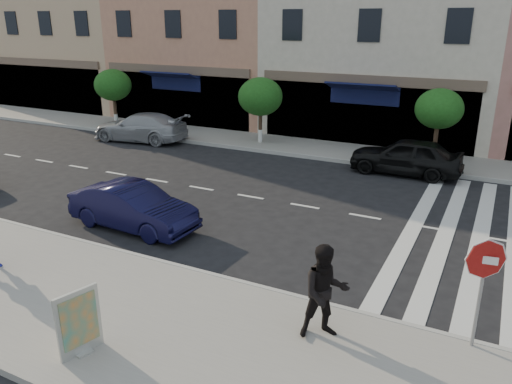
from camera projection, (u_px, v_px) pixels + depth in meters
The scene contains 14 objects.
ground at pixel (248, 255), 12.93m from camera, with size 120.00×120.00×0.00m, color black.
sidewalk_near at pixel (159, 329), 9.74m from camera, with size 60.00×4.50×0.15m, color gray.
sidewalk_far at pixel (363, 154), 22.16m from camera, with size 60.00×3.00×0.15m, color gray.
building_west_far at pixel (81, 15), 34.63m from camera, with size 12.00×9.00×12.00m, color tan.
building_centre at pixel (392, 24), 25.63m from camera, with size 11.00×9.00×11.00m, color beige.
street_tree_wa at pixel (113, 85), 27.22m from camera, with size 2.00×2.00×3.05m.
street_tree_wb at pixel (260, 97), 23.39m from camera, with size 2.10×2.10×3.06m.
street_tree_c at pixel (439, 109), 19.96m from camera, with size 1.90×1.90×3.04m.
stop_sign at pixel (484, 269), 8.60m from camera, with size 0.75×0.15×2.14m.
walker at pixel (325, 292), 9.13m from camera, with size 0.90×0.70×1.85m, color black.
poster_board at pixel (79, 324), 8.73m from camera, with size 0.36×0.80×1.25m.
car_near_mid at pixel (133, 207), 14.40m from camera, with size 1.37×3.94×1.30m, color black.
car_far_left at pixel (140, 127), 24.71m from camera, with size 1.94×4.78×1.39m, color #A2A3A8.
car_far_mid at pixel (406, 156), 19.42m from camera, with size 1.71×4.26×1.45m, color black.
Camera 1 is at (5.45, -10.30, 5.82)m, focal length 35.00 mm.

